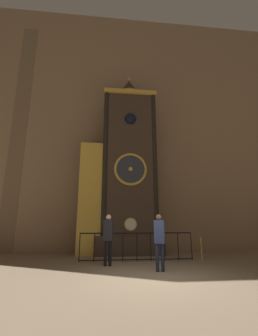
# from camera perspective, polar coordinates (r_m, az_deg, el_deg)

# --- Properties ---
(ground_plane) EXTENTS (28.00, 28.00, 0.00)m
(ground_plane) POSITION_cam_1_polar(r_m,az_deg,el_deg) (7.03, 6.24, -26.16)
(ground_plane) COLOR #847056
(cathedral_back_wall) EXTENTS (24.00, 0.32, 15.73)m
(cathedral_back_wall) POSITION_cam_1_polar(r_m,az_deg,el_deg) (14.67, -0.34, 11.78)
(cathedral_back_wall) COLOR #997A5B
(cathedral_back_wall) RESTS_ON ground_plane
(clock_tower) EXTENTS (4.29, 1.77, 10.11)m
(clock_tower) POSITION_cam_1_polar(r_m,az_deg,el_deg) (12.19, -1.59, -0.89)
(clock_tower) COLOR #423328
(clock_tower) RESTS_ON ground_plane
(railing_fence) EXTENTS (4.73, 0.05, 1.13)m
(railing_fence) POSITION_cam_1_polar(r_m,az_deg,el_deg) (9.88, 2.02, -18.98)
(railing_fence) COLOR black
(railing_fence) RESTS_ON ground_plane
(visitor_near) EXTENTS (0.38, 0.28, 1.83)m
(visitor_near) POSITION_cam_1_polar(r_m,az_deg,el_deg) (8.79, -5.31, -16.42)
(visitor_near) COLOR black
(visitor_near) RESTS_ON ground_plane
(visitor_far) EXTENTS (0.39, 0.30, 1.80)m
(visitor_far) POSITION_cam_1_polar(r_m,az_deg,el_deg) (7.85, 7.71, -16.87)
(visitor_far) COLOR #1B213A
(visitor_far) RESTS_ON ground_plane
(stanchion_post) EXTENTS (0.28, 0.28, 0.94)m
(stanchion_post) POSITION_cam_1_polar(r_m,az_deg,el_deg) (10.58, 17.97, -19.78)
(stanchion_post) COLOR #B28E33
(stanchion_post) RESTS_ON ground_plane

